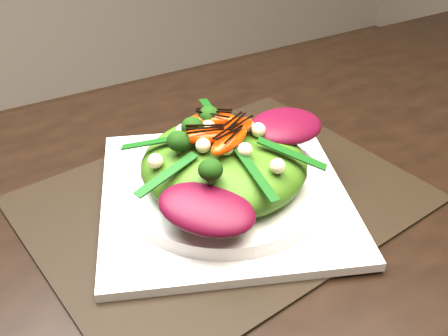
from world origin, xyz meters
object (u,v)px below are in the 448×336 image
dining_table (399,202)px  lettuce_mound (224,164)px  salad_bowl (224,185)px  orange_segment (213,134)px  plate_base (224,194)px  placemat (224,199)px

dining_table → lettuce_mound: (-0.20, 0.09, 0.07)m
salad_bowl → orange_segment: size_ratio=4.13×
dining_table → salad_bowl: bearing=155.7°
orange_segment → lettuce_mound: bearing=-28.0°
plate_base → salad_bowl: salad_bowl is taller
salad_bowl → lettuce_mound: (0.00, -0.00, 0.03)m
plate_base → orange_segment: (-0.01, 0.01, 0.08)m
placemat → plate_base: bearing=-90.0°
dining_table → lettuce_mound: 0.23m
placemat → salad_bowl: salad_bowl is taller
placemat → orange_segment: (-0.01, 0.01, 0.09)m
plate_base → dining_table: bearing=-24.3°
dining_table → lettuce_mound: dining_table is taller
lettuce_mound → salad_bowl: bearing=90.0°
dining_table → placemat: (-0.20, 0.09, 0.02)m
placemat → lettuce_mound: bearing=-90.0°
dining_table → lettuce_mound: size_ratio=8.36×
plate_base → orange_segment: bearing=152.0°
orange_segment → dining_table: bearing=-24.5°
salad_bowl → orange_segment: orange_segment is taller
plate_base → lettuce_mound: size_ratio=1.50×
placemat → salad_bowl: bearing=0.0°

